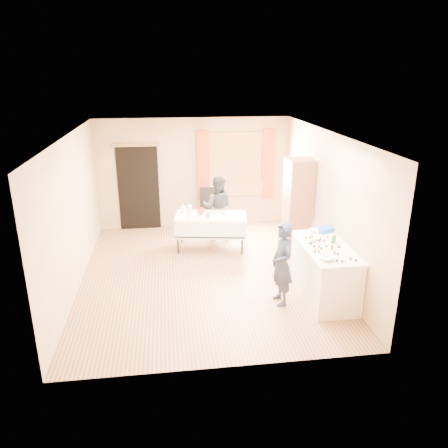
{
  "coord_description": "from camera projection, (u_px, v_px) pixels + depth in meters",
  "views": [
    {
      "loc": [
        -0.64,
        -7.39,
        3.61
      ],
      "look_at": [
        0.36,
        0.0,
        0.98
      ],
      "focal_mm": 35.0,
      "sensor_mm": 36.0,
      "label": 1
    }
  ],
  "objects": [
    {
      "name": "curtain_left",
      "position": [
        203.0,
        166.0,
        10.21
      ],
      "size": [
        0.28,
        0.06,
        1.65
      ],
      "primitive_type": "cube",
      "color": "#AE4121",
      "rests_on": "wall_back"
    },
    {
      "name": "blue_basket",
      "position": [
        325.0,
        230.0,
        7.71
      ],
      "size": [
        0.35,
        0.29,
        0.08
      ],
      "primitive_type": "cube",
      "rotation": [
        0.0,
        0.0,
        0.33
      ],
      "color": "blue",
      "rests_on": "counter"
    },
    {
      "name": "cake_balls",
      "position": [
        324.0,
        246.0,
        7.05
      ],
      "size": [
        0.54,
        1.11,
        0.04
      ],
      "color": "#3F2314",
      "rests_on": "counter"
    },
    {
      "name": "counter",
      "position": [
        324.0,
        272.0,
        7.24
      ],
      "size": [
        0.76,
        1.61,
        0.91
      ],
      "color": "silver",
      "rests_on": "floor"
    },
    {
      "name": "floor",
      "position": [
        205.0,
        274.0,
        8.19
      ],
      "size": [
        4.5,
        5.5,
        0.02
      ],
      "primitive_type": "cube",
      "color": "#9E7047",
      "rests_on": "ground"
    },
    {
      "name": "wall_front",
      "position": [
        225.0,
        276.0,
        5.17
      ],
      "size": [
        4.5,
        0.02,
        2.6
      ],
      "primitive_type": "cube",
      "color": "tan",
      "rests_on": "floor"
    },
    {
      "name": "ceiling",
      "position": [
        203.0,
        133.0,
        7.32
      ],
      "size": [
        4.5,
        5.5,
        0.02
      ],
      "primitive_type": "cube",
      "color": "white",
      "rests_on": "floor"
    },
    {
      "name": "window_pane",
      "position": [
        236.0,
        165.0,
        10.34
      ],
      "size": [
        1.2,
        0.02,
        1.4
      ],
      "primitive_type": "cube",
      "color": "white",
      "rests_on": "wall_back"
    },
    {
      "name": "doorway",
      "position": [
        139.0,
        188.0,
        10.24
      ],
      "size": [
        0.95,
        0.04,
        2.0
      ],
      "primitive_type": "cube",
      "color": "black",
      "rests_on": "floor"
    },
    {
      "name": "wall_back",
      "position": [
        194.0,
        174.0,
        10.33
      ],
      "size": [
        4.5,
        0.02,
        2.6
      ],
      "primitive_type": "cube",
      "color": "tan",
      "rests_on": "floor"
    },
    {
      "name": "small_bowl",
      "position": [
        225.0,
        212.0,
        9.21
      ],
      "size": [
        0.18,
        0.18,
        0.05
      ],
      "primitive_type": "imported",
      "rotation": [
        0.0,
        0.0,
        0.02
      ],
      "color": "white",
      "rests_on": "party_table"
    },
    {
      "name": "wall_left",
      "position": [
        73.0,
        213.0,
        7.47
      ],
      "size": [
        0.02,
        5.5,
        2.6
      ],
      "primitive_type": "cube",
      "color": "tan",
      "rests_on": "floor"
    },
    {
      "name": "bottle",
      "position": [
        183.0,
        208.0,
        9.3
      ],
      "size": [
        0.15,
        0.15,
        0.19
      ],
      "primitive_type": "imported",
      "rotation": [
        0.0,
        0.0,
        -0.43
      ],
      "color": "white",
      "rests_on": "party_table"
    },
    {
      "name": "curtain_right",
      "position": [
        268.0,
        164.0,
        10.41
      ],
      "size": [
        0.28,
        0.06,
        1.65
      ],
      "primitive_type": "cube",
      "color": "#AE4121",
      "rests_on": "wall_back"
    },
    {
      "name": "pastry_tray",
      "position": [
        234.0,
        217.0,
        8.97
      ],
      "size": [
        0.29,
        0.22,
        0.02
      ],
      "primitive_type": "cube",
      "rotation": [
        0.0,
        0.0,
        0.07
      ],
      "color": "white",
      "rests_on": "party_table"
    },
    {
      "name": "cup_red",
      "position": [
        201.0,
        211.0,
        9.17
      ],
      "size": [
        0.29,
        0.29,
        0.13
      ],
      "primitive_type": "imported",
      "rotation": [
        0.0,
        0.0,
        -0.45
      ],
      "color": "red",
      "rests_on": "party_table"
    },
    {
      "name": "foam_block",
      "position": [
        314.0,
        231.0,
        7.65
      ],
      "size": [
        0.15,
        0.11,
        0.08
      ],
      "primitive_type": "cube",
      "rotation": [
        0.0,
        0.0,
        -0.03
      ],
      "color": "white",
      "rests_on": "counter"
    },
    {
      "name": "soda_can",
      "position": [
        334.0,
        239.0,
        7.2
      ],
      "size": [
        0.08,
        0.08,
        0.12
      ],
      "primitive_type": "cylinder",
      "rotation": [
        0.0,
        0.0,
        -0.32
      ],
      "color": "#137A1C",
      "rests_on": "counter"
    },
    {
      "name": "party_table",
      "position": [
        211.0,
        229.0,
        9.22
      ],
      "size": [
        1.59,
        1.0,
        0.75
      ],
      "rotation": [
        0.0,
        0.0,
        -0.16
      ],
      "color": "black",
      "rests_on": "floor"
    },
    {
      "name": "cabinet",
      "position": [
        298.0,
        207.0,
        8.9
      ],
      "size": [
        0.5,
        0.6,
        1.96
      ],
      "primitive_type": "cube",
      "color": "brown",
      "rests_on": "floor"
    },
    {
      "name": "pitcher",
      "position": [
        189.0,
        211.0,
        9.01
      ],
      "size": [
        0.11,
        0.11,
        0.22
      ],
      "primitive_type": "cylinder",
      "rotation": [
        0.0,
        0.0,
        0.04
      ],
      "color": "silver",
      "rests_on": "party_table"
    },
    {
      "name": "woman",
      "position": [
        218.0,
        207.0,
        9.76
      ],
      "size": [
        1.0,
        0.93,
        1.44
      ],
      "primitive_type": "imported",
      "rotation": [
        0.0,
        0.0,
        2.85
      ],
      "color": "black",
      "rests_on": "floor"
    },
    {
      "name": "chair",
      "position": [
        211.0,
        218.0,
        10.34
      ],
      "size": [
        0.48,
        0.48,
        1.03
      ],
      "rotation": [
        0.0,
        0.0,
        0.14
      ],
      "color": "black",
      "rests_on": "floor"
    },
    {
      "name": "wall_right",
      "position": [
        326.0,
        203.0,
        8.04
      ],
      "size": [
        0.02,
        5.5,
        2.6
      ],
      "primitive_type": "cube",
      "color": "tan",
      "rests_on": "floor"
    },
    {
      "name": "girl",
      "position": [
        282.0,
        264.0,
        6.96
      ],
      "size": [
        0.59,
        0.46,
        1.38
      ],
      "primitive_type": "imported",
      "rotation": [
        0.0,
        0.0,
        -1.44
      ],
      "color": "#1E243C",
      "rests_on": "floor"
    },
    {
      "name": "window_frame",
      "position": [
        236.0,
        164.0,
        10.36
      ],
      "size": [
        1.32,
        0.06,
        1.52
      ],
      "primitive_type": "cube",
      "color": "olive",
      "rests_on": "wall_back"
    },
    {
      "name": "mixing_bowl",
      "position": [
        327.0,
        258.0,
        6.57
      ],
      "size": [
        0.37,
        0.37,
        0.06
      ],
      "primitive_type": "imported",
      "rotation": [
        0.0,
        0.0,
        0.3
      ],
      "color": "white",
      "rests_on": "counter"
    },
    {
      "name": "door_lintel",
      "position": [
        136.0,
        145.0,
        9.87
      ],
      "size": [
        1.05,
        0.06,
        0.08
      ],
      "primitive_type": "cube",
      "color": "olive",
      "rests_on": "wall_back"
    },
    {
      "name": "cup_rainbow",
      "position": [
        208.0,
        215.0,
        8.95
      ],
      "size": [
        0.14,
        0.14,
        0.1
      ],
      "primitive_type": "imported",
      "rotation": [
        0.0,
        0.0,
        -0.17
      ],
      "color": "red",
      "rests_on": "party_table"
    }
  ]
}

